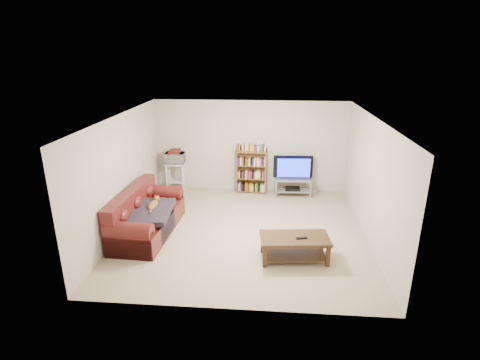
# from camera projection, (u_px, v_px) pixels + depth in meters

# --- Properties ---
(floor) EXTENTS (5.00, 5.00, 0.00)m
(floor) POSITION_uv_depth(u_px,v_px,m) (243.00, 231.00, 7.87)
(floor) COLOR #C6B293
(floor) RESTS_ON ground
(ceiling) EXTENTS (5.00, 5.00, 0.00)m
(ceiling) POSITION_uv_depth(u_px,v_px,m) (244.00, 117.00, 7.07)
(ceiling) COLOR white
(ceiling) RESTS_ON ground
(wall_back) EXTENTS (5.00, 0.00, 5.00)m
(wall_back) POSITION_uv_depth(u_px,v_px,m) (250.00, 147.00, 9.82)
(wall_back) COLOR beige
(wall_back) RESTS_ON ground
(wall_front) EXTENTS (5.00, 0.00, 5.00)m
(wall_front) POSITION_uv_depth(u_px,v_px,m) (230.00, 236.00, 5.12)
(wall_front) COLOR beige
(wall_front) RESTS_ON ground
(wall_left) EXTENTS (0.00, 5.00, 5.00)m
(wall_left) POSITION_uv_depth(u_px,v_px,m) (122.00, 174.00, 7.66)
(wall_left) COLOR beige
(wall_left) RESTS_ON ground
(wall_right) EXTENTS (0.00, 5.00, 5.00)m
(wall_right) POSITION_uv_depth(u_px,v_px,m) (371.00, 181.00, 7.28)
(wall_right) COLOR beige
(wall_right) RESTS_ON ground
(sofa) EXTENTS (1.04, 2.21, 0.93)m
(sofa) POSITION_uv_depth(u_px,v_px,m) (144.00, 218.00, 7.71)
(sofa) COLOR #561716
(sofa) RESTS_ON floor
(blanket) EXTENTS (0.88, 1.11, 0.19)m
(blanket) POSITION_uv_depth(u_px,v_px,m) (150.00, 212.00, 7.48)
(blanket) COLOR #29242D
(blanket) RESTS_ON sofa
(cat) EXTENTS (0.26, 0.60, 0.18)m
(cat) POSITION_uv_depth(u_px,v_px,m) (153.00, 205.00, 7.64)
(cat) COLOR brown
(cat) RESTS_ON sofa
(coffee_table) EXTENTS (1.28, 0.73, 0.45)m
(coffee_table) POSITION_uv_depth(u_px,v_px,m) (294.00, 244.00, 6.73)
(coffee_table) COLOR #3C2715
(coffee_table) RESTS_ON floor
(remote) EXTENTS (0.21, 0.10, 0.02)m
(remote) POSITION_uv_depth(u_px,v_px,m) (302.00, 238.00, 6.63)
(remote) COLOR black
(remote) RESTS_ON coffee_table
(tv_stand) EXTENTS (0.96, 0.47, 0.47)m
(tv_stand) POSITION_uv_depth(u_px,v_px,m) (293.00, 184.00, 9.68)
(tv_stand) COLOR #999EA3
(tv_stand) RESTS_ON floor
(television) EXTENTS (1.02, 0.18, 0.58)m
(television) POSITION_uv_depth(u_px,v_px,m) (293.00, 168.00, 9.54)
(television) COLOR black
(television) RESTS_ON tv_stand
(dvd_player) EXTENTS (0.39, 0.28, 0.06)m
(dvd_player) POSITION_uv_depth(u_px,v_px,m) (292.00, 189.00, 9.73)
(dvd_player) COLOR black
(dvd_player) RESTS_ON tv_stand
(bookshelf) EXTENTS (0.82, 0.29, 1.16)m
(bookshelf) POSITION_uv_depth(u_px,v_px,m) (251.00, 171.00, 9.83)
(bookshelf) COLOR brown
(bookshelf) RESTS_ON floor
(shelf_clutter) EXTENTS (0.60, 0.19, 0.28)m
(shelf_clutter) POSITION_uv_depth(u_px,v_px,m) (255.00, 146.00, 9.60)
(shelf_clutter) COLOR silver
(shelf_clutter) RESTS_ON bookshelf
(microwave_stand) EXTENTS (0.51, 0.38, 0.80)m
(microwave_stand) POSITION_uv_depth(u_px,v_px,m) (176.00, 173.00, 9.89)
(microwave_stand) COLOR silver
(microwave_stand) RESTS_ON floor
(microwave) EXTENTS (0.50, 0.35, 0.27)m
(microwave) POSITION_uv_depth(u_px,v_px,m) (175.00, 158.00, 9.75)
(microwave) COLOR silver
(microwave) RESTS_ON microwave_stand
(game_boxes) EXTENTS (0.30, 0.26, 0.05)m
(game_boxes) POSITION_uv_depth(u_px,v_px,m) (175.00, 152.00, 9.69)
(game_boxes) COLOR maroon
(game_boxes) RESTS_ON microwave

